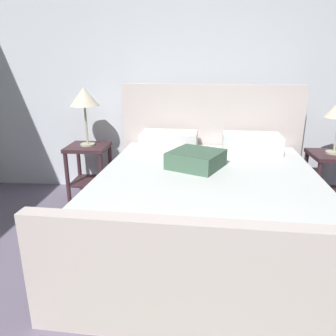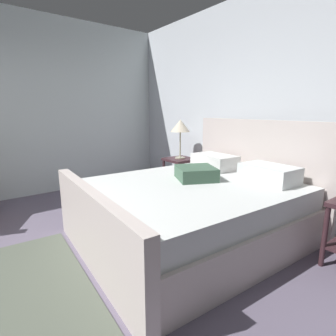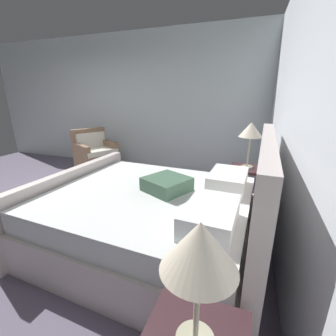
{
  "view_description": "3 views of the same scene",
  "coord_description": "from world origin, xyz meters",
  "px_view_note": "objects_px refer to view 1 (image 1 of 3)",
  "views": [
    {
      "loc": [
        0.11,
        -0.4,
        1.45
      ],
      "look_at": [
        -0.09,
        2.18,
        0.62
      ],
      "focal_mm": 34.43,
      "sensor_mm": 36.0,
      "label": 1
    },
    {
      "loc": [
        2.19,
        0.26,
        1.37
      ],
      "look_at": [
        -0.21,
        2.09,
        0.7
      ],
      "focal_mm": 28.18,
      "sensor_mm": 36.0,
      "label": 2
    },
    {
      "loc": [
        2.19,
        2.96,
        1.55
      ],
      "look_at": [
        0.2,
        2.25,
        0.89
      ],
      "focal_mm": 24.35,
      "sensor_mm": 36.0,
      "label": 3
    }
  ],
  "objects_px": {
    "nightstand_left": "(89,162)",
    "table_lamp_left": "(84,98)",
    "nightstand_right": "(331,172)",
    "bed": "(207,201)"
  },
  "relations": [
    {
      "from": "nightstand_left",
      "to": "table_lamp_left",
      "type": "relative_size",
      "value": 0.96
    },
    {
      "from": "nightstand_right",
      "to": "table_lamp_left",
      "type": "height_order",
      "value": "table_lamp_left"
    },
    {
      "from": "bed",
      "to": "nightstand_left",
      "type": "relative_size",
      "value": 3.84
    },
    {
      "from": "nightstand_left",
      "to": "table_lamp_left",
      "type": "distance_m",
      "value": 0.71
    },
    {
      "from": "nightstand_right",
      "to": "table_lamp_left",
      "type": "bearing_deg",
      "value": 176.83
    },
    {
      "from": "table_lamp_left",
      "to": "nightstand_right",
      "type": "bearing_deg",
      "value": -3.17
    },
    {
      "from": "nightstand_left",
      "to": "nightstand_right",
      "type": "bearing_deg",
      "value": -3.17
    },
    {
      "from": "nightstand_right",
      "to": "nightstand_left",
      "type": "height_order",
      "value": "same"
    },
    {
      "from": "bed",
      "to": "nightstand_right",
      "type": "relative_size",
      "value": 3.84
    },
    {
      "from": "bed",
      "to": "nightstand_right",
      "type": "xyz_separation_m",
      "value": [
        1.28,
        0.72,
        0.05
      ]
    }
  ]
}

